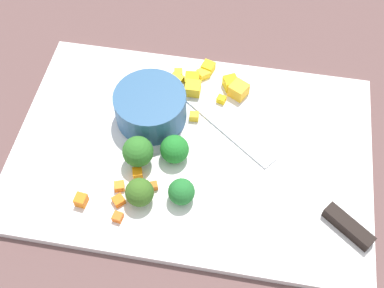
{
  "coord_description": "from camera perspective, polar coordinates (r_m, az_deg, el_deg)",
  "views": [
    {
      "loc": [
        -0.06,
        0.36,
        0.58
      ],
      "look_at": [
        0.0,
        0.0,
        0.02
      ],
      "focal_mm": 45.82,
      "sensor_mm": 36.0,
      "label": 1
    }
  ],
  "objects": [
    {
      "name": "pepper_dice_2",
      "position": [
        0.72,
        5.45,
        6.26
      ],
      "size": [
        0.03,
        0.03,
        0.02
      ],
      "primitive_type": "cube",
      "rotation": [
        0.0,
        0.0,
        1.07
      ],
      "color": "yellow",
      "rests_on": "cutting_board"
    },
    {
      "name": "pepper_dice_9",
      "position": [
        0.73,
        4.52,
        7.09
      ],
      "size": [
        0.03,
        0.03,
        0.02
      ],
      "primitive_type": "cube",
      "rotation": [
        0.0,
        0.0,
        2.04
      ],
      "color": "yellow",
      "rests_on": "cutting_board"
    },
    {
      "name": "broccoli_floret_3",
      "position": [
        0.62,
        -6.12,
        -5.63
      ],
      "size": [
        0.04,
        0.04,
        0.04
      ],
      "color": "#81B166",
      "rests_on": "cutting_board"
    },
    {
      "name": "pepper_dice_6",
      "position": [
        0.75,
        1.35,
        8.2
      ],
      "size": [
        0.02,
        0.02,
        0.01
      ],
      "primitive_type": "cube",
      "rotation": [
        0.0,
        0.0,
        2.25
      ],
      "color": "yellow",
      "rests_on": "cutting_board"
    },
    {
      "name": "pepper_dice_0",
      "position": [
        0.74,
        -1.88,
        7.29
      ],
      "size": [
        0.02,
        0.02,
        0.02
      ],
      "primitive_type": "cube",
      "rotation": [
        0.0,
        0.0,
        1.24
      ],
      "color": "yellow",
      "rests_on": "cutting_board"
    },
    {
      "name": "pepper_dice_4",
      "position": [
        0.73,
        -0.01,
        7.36
      ],
      "size": [
        0.02,
        0.02,
        0.02
      ],
      "primitive_type": "cube",
      "rotation": [
        0.0,
        0.0,
        1.67
      ],
      "color": "yellow",
      "rests_on": "cutting_board"
    },
    {
      "name": "pepper_dice_1",
      "position": [
        0.76,
        1.93,
        8.92
      ],
      "size": [
        0.02,
        0.02,
        0.01
      ],
      "primitive_type": "cube",
      "rotation": [
        0.0,
        0.0,
        2.85
      ],
      "color": "yellow",
      "rests_on": "cutting_board"
    },
    {
      "name": "carrot_dice_5",
      "position": [
        0.64,
        -8.54,
        -6.52
      ],
      "size": [
        0.02,
        0.02,
        0.01
      ],
      "primitive_type": "cube",
      "rotation": [
        0.0,
        0.0,
        0.76
      ],
      "color": "orange",
      "rests_on": "cutting_board"
    },
    {
      "name": "pepper_dice_5",
      "position": [
        0.72,
        0.1,
        6.42
      ],
      "size": [
        0.02,
        0.02,
        0.02
      ],
      "primitive_type": "cube",
      "rotation": [
        0.0,
        0.0,
        1.59
      ],
      "color": "yellow",
      "rests_on": "cutting_board"
    },
    {
      "name": "ground_plane",
      "position": [
        0.68,
        -0.0,
        -1.01
      ],
      "size": [
        4.0,
        4.0,
        0.0
      ],
      "primitive_type": "plane",
      "color": "brown"
    },
    {
      "name": "carrot_dice_1",
      "position": [
        0.64,
        -8.45,
        -4.88
      ],
      "size": [
        0.02,
        0.02,
        0.01
      ],
      "primitive_type": "cube",
      "rotation": [
        0.0,
        0.0,
        1.88
      ],
      "color": "orange",
      "rests_on": "cutting_board"
    },
    {
      "name": "broccoli_floret_0",
      "position": [
        0.62,
        -1.33,
        -5.58
      ],
      "size": [
        0.03,
        0.03,
        0.03
      ],
      "color": "#80B665",
      "rests_on": "cutting_board"
    },
    {
      "name": "chef_knife",
      "position": [
        0.65,
        11.59,
        -4.17
      ],
      "size": [
        0.29,
        0.23,
        0.02
      ],
      "rotation": [
        0.0,
        0.0,
        5.63
      ],
      "color": "silver",
      "rests_on": "cutting_board"
    },
    {
      "name": "pepper_dice_3",
      "position": [
        0.72,
        3.43,
        5.21
      ],
      "size": [
        0.01,
        0.01,
        0.01
      ],
      "primitive_type": "cube",
      "rotation": [
        0.0,
        0.0,
        1.3
      ],
      "color": "yellow",
      "rests_on": "cutting_board"
    },
    {
      "name": "pepper_dice_8",
      "position": [
        0.75,
        -1.61,
        8.24
      ],
      "size": [
        0.01,
        0.01,
        0.01
      ],
      "primitive_type": "cube",
      "rotation": [
        0.0,
        0.0,
        0.15
      ],
      "color": "yellow",
      "rests_on": "cutting_board"
    },
    {
      "name": "carrot_dice_4",
      "position": [
        0.65,
        -6.36,
        -3.39
      ],
      "size": [
        0.02,
        0.02,
        0.01
      ],
      "primitive_type": "cube",
      "rotation": [
        0.0,
        0.0,
        1.89
      ],
      "color": "orange",
      "rests_on": "cutting_board"
    },
    {
      "name": "carrot_dice_3",
      "position": [
        0.64,
        -12.79,
        -6.39
      ],
      "size": [
        0.02,
        0.02,
        0.01
      ],
      "primitive_type": "cube",
      "rotation": [
        0.0,
        0.0,
        1.46
      ],
      "color": "orange",
      "rests_on": "cutting_board"
    },
    {
      "name": "cutting_board",
      "position": [
        0.68,
        -0.0,
        -0.74
      ],
      "size": [
        0.49,
        0.33,
        0.01
      ],
      "primitive_type": "cube",
      "color": "white",
      "rests_on": "ground_plane"
    },
    {
      "name": "broccoli_floret_2",
      "position": [
        0.65,
        -2.05,
        -0.62
      ],
      "size": [
        0.04,
        0.04,
        0.04
      ],
      "color": "#97B056",
      "rests_on": "cutting_board"
    },
    {
      "name": "prep_bowl",
      "position": [
        0.69,
        -4.85,
        4.34
      ],
      "size": [
        0.1,
        0.1,
        0.05
      ],
      "primitive_type": "cylinder",
      "color": "#2E5985",
      "rests_on": "cutting_board"
    },
    {
      "name": "carrot_dice_0",
      "position": [
        0.63,
        -8.64,
        -8.41
      ],
      "size": [
        0.01,
        0.01,
        0.01
      ],
      "primitive_type": "cube",
      "rotation": [
        0.0,
        0.0,
        2.98
      ],
      "color": "orange",
      "rests_on": "cutting_board"
    },
    {
      "name": "pepper_dice_7",
      "position": [
        0.7,
        0.25,
        3.23
      ],
      "size": [
        0.01,
        0.01,
        0.01
      ],
      "primitive_type": "cube",
      "rotation": [
        0.0,
        0.0,
        1.67
      ],
      "color": "yellow",
      "rests_on": "cutting_board"
    },
    {
      "name": "carrot_dice_2",
      "position": [
        0.64,
        -4.49,
        -4.89
      ],
      "size": [
        0.01,
        0.01,
        0.01
      ],
      "primitive_type": "cube",
      "rotation": [
        0.0,
        0.0,
        1.95
      ],
      "color": "orange",
      "rests_on": "cutting_board"
    },
    {
      "name": "broccoli_floret_1",
      "position": [
        0.64,
        -6.31,
        -0.91
      ],
      "size": [
        0.04,
        0.04,
        0.05
      ],
      "color": "#95B968",
      "rests_on": "cutting_board"
    }
  ]
}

